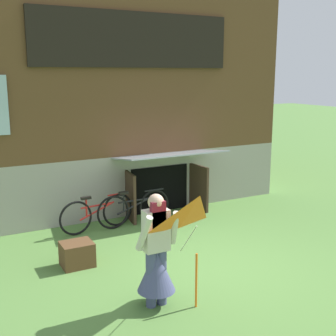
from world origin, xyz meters
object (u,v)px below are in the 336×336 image
kite (200,223)px  bicycle_black (134,208)px  person (156,260)px  bicycle_red (97,213)px  wooden_crate (77,254)px

kite → bicycle_black: size_ratio=0.95×
person → bicycle_black: size_ratio=0.96×
bicycle_red → wooden_crate: size_ratio=3.17×
bicycle_black → wooden_crate: bicycle_black is taller
bicycle_black → bicycle_red: (-0.78, 0.05, -0.00)m
kite → bicycle_red: kite is taller
person → bicycle_red: size_ratio=0.98×
person → kite: (0.39, -0.45, 0.60)m
person → kite: size_ratio=1.01×
wooden_crate → bicycle_black: bearing=40.7°
bicycle_black → wooden_crate: size_ratio=3.23×
person → bicycle_black: 3.35m
kite → bicycle_red: bearing=91.9°
bicycle_black → wooden_crate: bearing=-141.2°
person → kite: bearing=-46.1°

